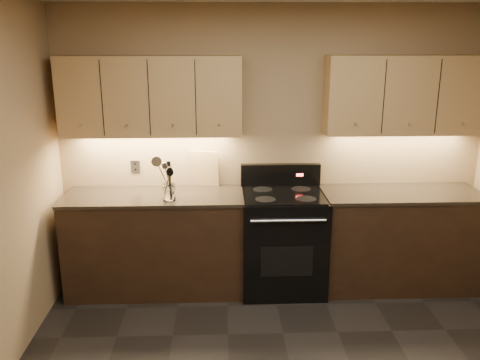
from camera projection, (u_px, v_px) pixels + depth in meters
wall_back at (272, 147)px, 4.81m from camera, size 4.00×0.04×2.60m
counter_left at (156, 242)px, 4.71m from camera, size 1.62×0.62×0.93m
counter_right at (398, 239)px, 4.80m from camera, size 1.46×0.62×0.93m
stove at (283, 240)px, 4.73m from camera, size 0.76×0.68×1.14m
upper_cab_left at (151, 96)px, 4.49m from camera, size 1.60×0.30×0.70m
upper_cab_right at (405, 95)px, 4.57m from camera, size 1.44×0.30×0.70m
outlet_plate at (135, 167)px, 4.81m from camera, size 0.08×0.01×0.12m
utensil_crock at (169, 193)px, 4.43m from camera, size 0.12×0.12×0.14m
cutting_board at (205, 168)px, 4.82m from camera, size 0.28×0.12×0.34m
wooden_spoon at (164, 183)px, 4.39m from camera, size 0.12×0.08×0.29m
black_spoon at (170, 180)px, 4.43m from camera, size 0.08×0.17×0.31m
black_turner at (170, 180)px, 4.38m from camera, size 0.12×0.18×0.35m
steel_spatula at (173, 179)px, 4.42m from camera, size 0.16×0.13×0.36m
steel_skimmer at (173, 177)px, 4.39m from camera, size 0.24×0.10×0.39m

